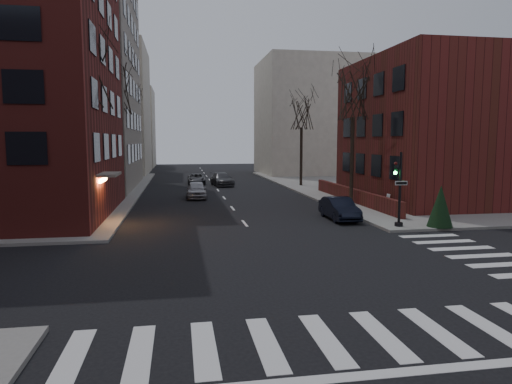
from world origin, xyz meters
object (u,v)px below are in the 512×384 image
Objects in this scene: tree_left_c at (132,111)px; tree_left_b at (115,90)px; tree_right_b at (302,113)px; car_lane_far at (196,179)px; tree_left_a at (86,75)px; tree_right_a at (353,95)px; parked_sedan at (339,209)px; sandwich_board at (390,201)px; evergreen_shrub at (440,206)px; streetlamp_far at (140,145)px; car_lane_silver at (196,190)px; streetlamp_near at (118,148)px; car_lane_gray at (222,179)px; traffic_signal at (399,194)px.

tree_left_b is at bearing -90.00° from tree_left_c.
tree_right_b is 2.26× the size of car_lane_far.
tree_left_a is 18.05m from tree_right_a.
tree_left_a is at bearing -167.20° from tree_right_a.
sandwich_board is at bearing 32.22° from parked_sedan.
tree_left_c reaches higher than evergreen_shrub.
streetlamp_far reaches higher than car_lane_far.
streetlamp_far is (-17.00, 24.00, -3.79)m from tree_right_a.
tree_left_a reaches higher than car_lane_silver.
streetlamp_near is 1.53× the size of parked_sedan.
streetlamp_near is 15.67m from car_lane_gray.
streetlamp_near reaches higher than parked_sedan.
streetlamp_near is at bearing -88.09° from tree_left_c.
tree_right_b reaches higher than evergreen_shrub.
tree_left_c is 1.55× the size of streetlamp_near.
sandwich_board is (1.70, -2.78, -7.38)m from tree_right_a.
streetlamp_far is (0.60, 16.00, -4.68)m from tree_left_b.
tree_left_b is 10.64m from car_lane_silver.
car_lane_gray is at bearing 123.68° from sandwich_board.
evergreen_shrub is (9.31, -25.82, 0.59)m from car_lane_gray.
car_lane_silver is 1.01× the size of car_lane_far.
tree_left_a is 9.07m from streetlamp_near.
evergreen_shrub is at bearing -82.16° from tree_right_a.
parked_sedan is at bearing 138.20° from evergreen_shrub.
tree_left_a is 2.52× the size of car_lane_far.
car_lane_gray is at bearing 53.86° from streetlamp_near.
tree_right_b is 10.82m from car_lane_gray.
parked_sedan is 4.09× the size of sandwich_board.
tree_right_b is at bearing -24.44° from tree_left_c.
evergreen_shrub is (18.31, -13.50, -2.97)m from streetlamp_near.
tree_left_a reaches higher than sandwich_board.
tree_right_b is at bearing -22.99° from car_lane_gray.
sandwich_board is at bearing 3.61° from tree_left_a.
car_lane_far is at bearing -23.79° from tree_left_c.
streetlamp_far is 6.27× the size of sandwich_board.
traffic_signal is 26.34m from car_lane_gray.
sandwich_board is at bearing -58.58° from tree_right_a.
streetlamp_near is at bearing 143.60° from evergreen_shrub.
tree_left_c is 32.27m from sandwich_board.
traffic_signal is 0.39× the size of tree_left_a.
evergreen_shrub reaches higher than sandwich_board.
streetlamp_near is at bearing -112.75° from car_lane_far.
tree_left_b is 2.65× the size of car_lane_far.
tree_left_b reaches higher than tree_left_c.
evergreen_shrub reaches higher than car_lane_far.
tree_left_c is 28.17m from tree_right_a.
tree_left_a reaches higher than tree_right_b.
car_lane_gray is (3.08, 10.12, -0.02)m from car_lane_silver.
tree_left_c and tree_right_a have the same top height.
parked_sedan is (-2.97, -5.67, -7.35)m from tree_right_a.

